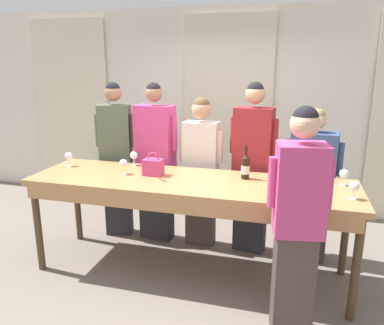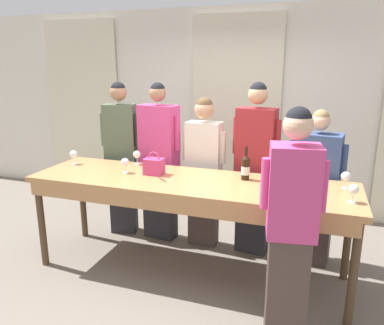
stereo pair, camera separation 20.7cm
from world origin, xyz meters
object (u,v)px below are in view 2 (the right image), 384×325
object	(u,v)px
tasting_bar	(188,189)
wine_glass_front_right	(270,189)
guest_navy_coat	(315,189)
wine_glass_center_right	(137,155)
guest_cream_sweater	(204,170)
guest_striped_shirt	(255,168)
handbag	(154,166)
wine_glass_front_mid	(353,190)
wine_bottle	(246,167)
host_pouring	(291,226)
wine_glass_center_left	(74,155)
guest_pink_top	(159,161)
potted_plant	(107,180)
wine_glass_front_left	(125,163)

from	to	relation	value
tasting_bar	wine_glass_front_right	xyz separation A→B (m)	(0.80, -0.31, 0.19)
tasting_bar	guest_navy_coat	size ratio (longest dim) A/B	1.92
wine_glass_center_right	guest_cream_sweater	world-z (taller)	guest_cream_sweater
guest_striped_shirt	handbag	bearing A→B (deg)	-147.75
wine_glass_front_mid	guest_navy_coat	size ratio (longest dim) A/B	0.09
tasting_bar	guest_striped_shirt	size ratio (longest dim) A/B	1.66
wine_glass_front_right	guest_cream_sweater	world-z (taller)	guest_cream_sweater
tasting_bar	wine_glass_front_mid	size ratio (longest dim) A/B	20.43
wine_bottle	wine_glass_center_right	distance (m)	1.25
wine_bottle	host_pouring	distance (m)	0.97
wine_glass_front_right	tasting_bar	bearing A→B (deg)	158.64
wine_glass_center_left	guest_striped_shirt	xyz separation A→B (m)	(1.91, 0.50, -0.11)
guest_navy_coat	wine_glass_center_right	bearing A→B (deg)	-171.36
guest_cream_sweater	guest_striped_shirt	size ratio (longest dim) A/B	0.91
guest_pink_top	potted_plant	distance (m)	1.87
handbag	wine_glass_front_left	xyz separation A→B (m)	(-0.30, -0.05, 0.02)
tasting_bar	guest_pink_top	world-z (taller)	guest_pink_top
wine_bottle	wine_glass_front_right	distance (m)	0.60
guest_navy_coat	host_pouring	bearing A→B (deg)	-96.49
wine_glass_center_left	host_pouring	bearing A→B (deg)	-17.99
wine_glass_front_mid	tasting_bar	bearing A→B (deg)	175.27
guest_pink_top	guest_cream_sweater	bearing A→B (deg)	-0.00
wine_glass_front_left	wine_bottle	bearing A→B (deg)	7.90
handbag	guest_navy_coat	bearing A→B (deg)	20.56
guest_navy_coat	handbag	bearing A→B (deg)	-159.44
wine_bottle	wine_glass_center_right	bearing A→B (deg)	172.05
wine_glass_center_left	wine_glass_center_right	bearing A→B (deg)	18.11
wine_glass_center_right	tasting_bar	bearing A→B (deg)	-27.65
wine_bottle	handbag	world-z (taller)	wine_bottle
wine_bottle	guest_pink_top	world-z (taller)	guest_pink_top
host_pouring	wine_glass_front_right	bearing A→B (deg)	123.47
wine_glass_center_right	guest_pink_top	xyz separation A→B (m)	(0.14, 0.28, -0.13)
wine_bottle	guest_cream_sweater	bearing A→B (deg)	140.43
handbag	host_pouring	bearing A→B (deg)	-26.76
potted_plant	wine_glass_front_right	bearing A→B (deg)	-36.37
tasting_bar	guest_pink_top	distance (m)	0.89
tasting_bar	wine_glass_front_mid	world-z (taller)	wine_glass_front_mid
tasting_bar	guest_navy_coat	xyz separation A→B (m)	(1.14, 0.67, -0.09)
handbag	wine_glass_front_right	xyz separation A→B (m)	(1.19, -0.40, 0.02)
wine_glass_front_right	guest_striped_shirt	size ratio (longest dim) A/B	0.08
guest_cream_sweater	host_pouring	bearing A→B (deg)	-50.68
handbag	guest_striped_shirt	size ratio (longest dim) A/B	0.12
guest_navy_coat	potted_plant	world-z (taller)	guest_navy_coat
handbag	wine_glass_center_left	world-z (taller)	handbag
guest_pink_top	guest_striped_shirt	size ratio (longest dim) A/B	0.99
handbag	wine_glass_front_left	world-z (taller)	handbag
guest_striped_shirt	potted_plant	size ratio (longest dim) A/B	3.46
wine_glass_front_mid	wine_glass_front_right	world-z (taller)	same
wine_glass_front_left	wine_glass_center_right	world-z (taller)	same
wine_glass_front_left	wine_glass_front_right	bearing A→B (deg)	-13.46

